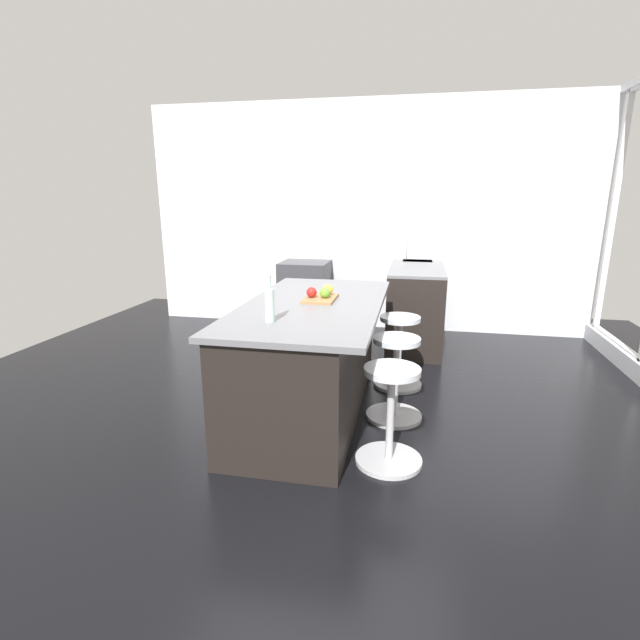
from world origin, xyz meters
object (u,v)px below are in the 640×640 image
apple_yellow (328,289)px  water_bottle (270,304)px  stool_middle (395,381)px  apple_green (326,293)px  stool_near_camera (390,419)px  kitchen_island (308,357)px  stool_by_window (399,354)px  oven_range (305,296)px  cutting_board (320,299)px  apple_red (312,292)px

apple_yellow → water_bottle: water_bottle is taller
stool_middle → apple_green: apple_green is taller
stool_middle → stool_near_camera: (0.66, 0.00, 0.00)m
kitchen_island → stool_middle: size_ratio=3.18×
stool_by_window → oven_range: bearing=-143.1°
apple_yellow → oven_range: bearing=-161.9°
stool_by_window → kitchen_island: bearing=-46.3°
stool_near_camera → apple_green: 1.16m
oven_range → apple_yellow: 2.30m
kitchen_island → oven_range: bearing=-166.2°
stool_by_window → cutting_board: cutting_board is taller
stool_near_camera → cutting_board: cutting_board is taller
oven_range → water_bottle: bearing=8.9°
apple_red → water_bottle: size_ratio=0.26×
stool_middle → apple_yellow: apple_yellow is taller
kitchen_island → apple_yellow: size_ratio=25.03×
kitchen_island → stool_middle: 0.71m
apple_red → apple_yellow: 0.17m
stool_near_camera → apple_red: 1.22m
stool_by_window → cutting_board: 1.03m
cutting_board → apple_green: bearing=77.7°
apple_red → cutting_board: bearing=102.2°
stool_near_camera → apple_yellow: apple_yellow is taller
kitchen_island → stool_middle: (0.00, 0.70, -0.15)m
cutting_board → stool_middle: bearing=79.7°
apple_green → apple_red: (0.00, -0.11, -0.00)m
stool_middle → apple_yellow: bearing=-112.0°
stool_near_camera → water_bottle: 1.08m
cutting_board → apple_yellow: apple_yellow is taller
stool_near_camera → apple_yellow: size_ratio=7.88×
apple_green → apple_red: 0.11m
stool_middle → apple_red: bearing=-98.1°
apple_green → apple_red: apple_green is taller
oven_range → kitchen_island: kitchen_island is taller
kitchen_island → apple_yellow: 0.57m
apple_red → stool_middle: bearing=81.9°
stool_near_camera → apple_yellow: 1.25m
cutting_board → apple_yellow: size_ratio=4.28×
stool_middle → stool_near_camera: bearing=0.0°
oven_range → stool_near_camera: (3.03, 1.28, -0.13)m
oven_range → water_bottle: (2.98, 0.47, 0.58)m
stool_by_window → stool_near_camera: (1.33, 0.00, 0.00)m
apple_yellow → stool_by_window: bearing=126.6°
apple_green → apple_yellow: 0.13m
stool_middle → water_bottle: water_bottle is taller
oven_range → cutting_board: 2.39m
stool_middle → cutting_board: bearing=-100.3°
oven_range → stool_middle: oven_range is taller
oven_range → apple_red: bearing=14.6°
oven_range → stool_by_window: 2.13m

